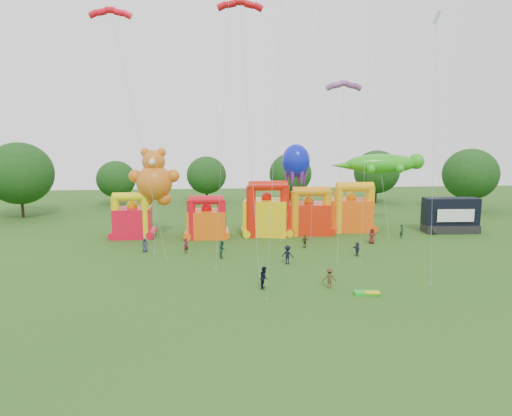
{
  "coord_description": "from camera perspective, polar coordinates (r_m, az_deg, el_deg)",
  "views": [
    {
      "loc": [
        -6.45,
        -31.95,
        13.35
      ],
      "look_at": [
        -2.04,
        18.0,
        5.16
      ],
      "focal_mm": 32.0,
      "sensor_mm": 36.0,
      "label": 1
    }
  ],
  "objects": [
    {
      "name": "spectator_1",
      "position": [
        52.16,
        -8.72,
        -4.67
      ],
      "size": [
        0.76,
        0.73,
        1.74
      ],
      "primitive_type": "imported",
      "rotation": [
        0.0,
        0.0,
        0.68
      ],
      "color": "#541824",
      "rests_on": "ground"
    },
    {
      "name": "stage_trailer",
      "position": [
        67.64,
        23.13,
        -0.88
      ],
      "size": [
        7.39,
        3.09,
        4.78
      ],
      "color": "black",
      "rests_on": "ground"
    },
    {
      "name": "bouncy_castle_3",
      "position": [
        61.68,
        6.64,
        -0.94
      ],
      "size": [
        5.9,
        4.92,
        6.55
      ],
      "color": "red",
      "rests_on": "ground"
    },
    {
      "name": "spectator_3",
      "position": [
        47.44,
        3.97,
        -5.85
      ],
      "size": [
        1.47,
        1.23,
        1.98
      ],
      "primitive_type": "imported",
      "rotation": [
        0.0,
        0.0,
        2.68
      ],
      "color": "black",
      "rests_on": "ground"
    },
    {
      "name": "teddy_bear_kite",
      "position": [
        58.65,
        -12.59,
        2.4
      ],
      "size": [
        6.38,
        10.06,
        11.71
      ],
      "color": "orange",
      "rests_on": "ground"
    },
    {
      "name": "diamond_kites",
      "position": [
        47.45,
        7.72,
        11.08
      ],
      "size": [
        21.74,
        23.55,
        35.9
      ],
      "color": "#E44A0A",
      "rests_on": "ground"
    },
    {
      "name": "spectator_4",
      "position": [
        54.21,
        6.13,
        -4.18
      ],
      "size": [
        0.99,
        0.71,
        1.56
      ],
      "primitive_type": "imported",
      "rotation": [
        0.0,
        0.0,
        3.55
      ],
      "color": "#3F3919",
      "rests_on": "ground"
    },
    {
      "name": "spectator_9",
      "position": [
        40.73,
        9.17,
        -8.63
      ],
      "size": [
        1.22,
        0.77,
        1.81
      ],
      "primitive_type": "imported",
      "rotation": [
        0.0,
        0.0,
        3.06
      ],
      "color": "#44351B",
      "rests_on": "ground"
    },
    {
      "name": "gecko_kite",
      "position": [
        66.54,
        15.6,
        2.94
      ],
      "size": [
        13.85,
        11.08,
        10.61
      ],
      "color": "green",
      "rests_on": "ground"
    },
    {
      "name": "spectator_6",
      "position": [
        57.77,
        14.3,
        -3.42
      ],
      "size": [
        0.95,
        0.64,
        1.88
      ],
      "primitive_type": "imported",
      "rotation": [
        0.0,
        0.0,
        6.33
      ],
      "color": "#561918",
      "rests_on": "ground"
    },
    {
      "name": "ground",
      "position": [
        35.23,
        6.04,
        -13.05
      ],
      "size": [
        160.0,
        160.0,
        0.0
      ],
      "primitive_type": "plane",
      "color": "#265517",
      "rests_on": "ground"
    },
    {
      "name": "bouncy_castle_2",
      "position": [
        60.44,
        1.36,
        -0.79
      ],
      "size": [
        6.53,
        5.7,
        7.39
      ],
      "color": "yellow",
      "rests_on": "ground"
    },
    {
      "name": "tree_ring",
      "position": [
        33.74,
        4.05,
        -2.88
      ],
      "size": [
        123.63,
        125.74,
        12.07
      ],
      "color": "#352314",
      "rests_on": "ground"
    },
    {
      "name": "spectator_8",
      "position": [
        40.16,
        1.05,
        -8.67
      ],
      "size": [
        0.94,
        1.09,
        1.95
      ],
      "primitive_type": "imported",
      "rotation": [
        0.0,
        0.0,
        1.34
      ],
      "color": "black",
      "rests_on": "ground"
    },
    {
      "name": "bouncy_castle_0",
      "position": [
        61.18,
        -15.2,
        -1.45
      ],
      "size": [
        4.95,
        4.06,
        6.05
      ],
      "color": "red",
      "rests_on": "ground"
    },
    {
      "name": "spectator_5",
      "position": [
        51.69,
        12.51,
        -5.03
      ],
      "size": [
        0.7,
        1.5,
        1.55
      ],
      "primitive_type": "imported",
      "rotation": [
        0.0,
        0.0,
        4.89
      ],
      "color": "#28233A",
      "rests_on": "ground"
    },
    {
      "name": "bouncy_castle_4",
      "position": [
        64.53,
        11.8,
        -0.49
      ],
      "size": [
        6.14,
        5.17,
        6.93
      ],
      "color": "#FF570D",
      "rests_on": "ground"
    },
    {
      "name": "spectator_7",
      "position": [
        61.76,
        17.75,
        -2.79
      ],
      "size": [
        0.79,
        0.78,
        1.83
      ],
      "primitive_type": "imported",
      "rotation": [
        0.0,
        0.0,
        0.76
      ],
      "color": "#163821",
      "rests_on": "ground"
    },
    {
      "name": "bouncy_castle_1",
      "position": [
        59.29,
        -6.17,
        -1.66
      ],
      "size": [
        5.05,
        4.11,
        5.66
      ],
      "color": "#F95F0D",
      "rests_on": "ground"
    },
    {
      "name": "folded_kite_bundle",
      "position": [
        40.02,
        13.73,
        -10.28
      ],
      "size": [
        2.09,
        1.26,
        0.31
      ],
      "color": "green",
      "rests_on": "ground"
    },
    {
      "name": "octopus_kite",
      "position": [
        59.72,
        4.44,
        2.02
      ],
      "size": [
        4.68,
        7.1,
        12.1
      ],
      "color": "#0C18C0",
      "rests_on": "ground"
    },
    {
      "name": "spectator_2",
      "position": [
        49.8,
        -4.24,
        -5.17
      ],
      "size": [
        0.84,
        1.01,
        1.9
      ],
      "primitive_type": "imported",
      "rotation": [
        0.0,
        0.0,
        1.71
      ],
      "color": "#1B4430",
      "rests_on": "ground"
    },
    {
      "name": "parafoil_kites",
      "position": [
        49.27,
        -2.26,
        7.73
      ],
      "size": [
        30.67,
        14.31,
        27.91
      ],
      "color": "red",
      "rests_on": "ground"
    },
    {
      "name": "spectator_0",
      "position": [
        53.6,
        -13.72,
        -4.53
      ],
      "size": [
        0.92,
        0.76,
        1.61
      ],
      "primitive_type": "imported",
      "rotation": [
        0.0,
        0.0,
        0.36
      ],
      "color": "#272C42",
      "rests_on": "ground"
    }
  ]
}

